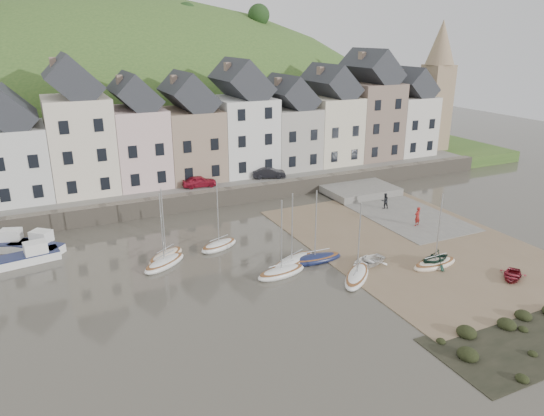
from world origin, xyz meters
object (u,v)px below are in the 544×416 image
rowboat_green (436,258)px  car_left (199,181)px  sailboat_0 (164,263)px  rowboat_red (512,275)px  person_dark (385,201)px  person_red (417,216)px  rowboat_white (368,261)px  car_right (269,173)px

rowboat_green → car_left: (-11.81, 24.20, 1.47)m
sailboat_0 → rowboat_green: size_ratio=2.36×
sailboat_0 → rowboat_red: 26.91m
rowboat_green → person_dark: size_ratio=1.60×
rowboat_red → person_red: person_red is taller
rowboat_white → car_left: 22.90m
car_right → rowboat_green: bearing=-152.2°
sailboat_0 → car_left: sailboat_0 is taller
car_right → rowboat_red: bearing=-146.1°
car_left → car_right: 8.48m
rowboat_green → person_red: bearing=145.5°
rowboat_white → sailboat_0: bearing=-125.4°
sailboat_0 → person_dark: size_ratio=3.78×
person_red → car_right: bearing=-76.4°
sailboat_0 → car_left: size_ratio=1.70×
person_red → person_dark: person_red is taller
rowboat_green → person_red: person_red is taller
sailboat_0 → car_left: 16.79m
rowboat_green → person_dark: 13.90m
rowboat_red → person_dark: person_dark is taller
person_dark → car_right: car_right is taller
rowboat_white → person_red: bearing=108.2°
car_left → sailboat_0: bearing=159.5°
rowboat_green → person_red: size_ratio=1.43×
rowboat_red → person_dark: (1.24, 17.22, 0.62)m
rowboat_green → person_red: (4.62, 7.56, 0.29)m
person_red → person_dark: bearing=-105.2°
rowboat_green → car_right: (-3.32, 24.20, 1.47)m
rowboat_red → car_left: car_left is taller
rowboat_red → rowboat_white: bearing=-162.3°
rowboat_green → person_dark: bearing=156.1°
sailboat_0 → rowboat_red: bearing=-30.5°
rowboat_green → car_right: car_right is taller
sailboat_0 → person_red: bearing=-4.4°
person_dark → car_right: size_ratio=0.44×
sailboat_0 → person_dark: (24.44, 3.58, 0.69)m
rowboat_red → person_dark: bearing=142.1°
rowboat_green → car_right: bearing=-175.3°
sailboat_0 → car_right: bearing=42.4°
rowboat_white → rowboat_red: rowboat_white is taller
rowboat_green → person_dark: person_dark is taller
person_red → car_right: (-7.95, 16.64, 1.18)m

